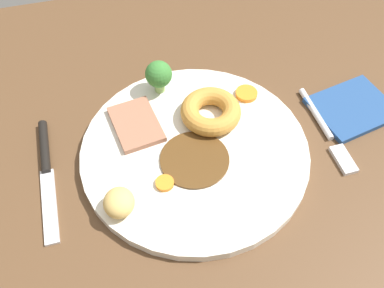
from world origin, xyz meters
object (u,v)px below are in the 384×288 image
dinner_plate (192,152)px  broccoli_floret (159,75)px  meat_slice_main (136,124)px  fork (327,132)px  carrot_coin_back (165,183)px  yorkshire_pudding (211,111)px  carrot_coin_front (246,94)px  folded_napkin (352,108)px  roast_potato_left (119,203)px  knife (46,167)px

dinner_plate → broccoli_floret: 12.20cm
dinner_plate → meat_slice_main: bearing=-41.9°
dinner_plate → fork: dinner_plate is taller
broccoli_floret → carrot_coin_back: bearing=79.7°
yorkshire_pudding → fork: size_ratio=0.54×
broccoli_floret → carrot_coin_front: bearing=160.3°
carrot_coin_front → folded_napkin: (-14.35, 5.48, -1.32)cm
yorkshire_pudding → dinner_plate: bearing=49.6°
roast_potato_left → carrot_coin_front: (-20.51, -13.61, -1.10)cm
meat_slice_main → carrot_coin_front: size_ratio=2.61×
meat_slice_main → roast_potato_left: roast_potato_left is taller
roast_potato_left → folded_napkin: (-34.86, -8.13, -2.42)cm
meat_slice_main → folded_napkin: bearing=172.8°
fork → yorkshire_pudding: bearing=-112.3°
dinner_plate → yorkshire_pudding: bearing=-130.4°
dinner_plate → carrot_coin_front: carrot_coin_front is taller
carrot_coin_front → folded_napkin: carrot_coin_front is taller
dinner_plate → fork: 18.95cm
broccoli_floret → roast_potato_left: bearing=64.0°
dinner_plate → meat_slice_main: meat_slice_main is taller
knife → dinner_plate: bearing=81.8°
meat_slice_main → broccoli_floret: 7.84cm
broccoli_floret → knife: size_ratio=0.27×
yorkshire_pudding → roast_potato_left: bearing=37.2°
meat_slice_main → yorkshire_pudding: bearing=173.6°
yorkshire_pudding → carrot_coin_front: yorkshire_pudding is taller
broccoli_floret → knife: 19.62cm
dinner_plate → roast_potato_left: bearing=31.2°
meat_slice_main → knife: bearing=13.4°
carrot_coin_back → knife: size_ratio=0.12×
meat_slice_main → folded_napkin: size_ratio=0.75×
yorkshire_pudding → fork: (-15.05, 5.79, -2.27)cm
carrot_coin_back → dinner_plate: bearing=-136.5°
fork → folded_napkin: 6.28cm
dinner_plate → folded_napkin: dinner_plate is taller
roast_potato_left → meat_slice_main: bearing=-108.9°
knife → folded_napkin: (-43.25, 0.90, -0.05)cm
yorkshire_pudding → carrot_coin_front: size_ratio=2.64×
fork → dinner_plate: bearing=-95.1°
carrot_coin_front → roast_potato_left: bearing=33.6°
meat_slice_main → carrot_coin_front: bearing=-174.5°
knife → folded_napkin: 43.26cm
dinner_plate → broccoli_floret: size_ratio=5.92×
dinner_plate → folded_napkin: 24.47cm
roast_potato_left → carrot_coin_front: roast_potato_left is taller
dinner_plate → fork: (-18.90, 1.25, -0.31)cm
fork → knife: (37.75, -3.94, 0.06)cm
carrot_coin_front → fork: carrot_coin_front is taller
yorkshire_pudding → folded_napkin: (-20.55, 2.75, -2.26)cm
carrot_coin_back → broccoli_floret: 16.40cm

